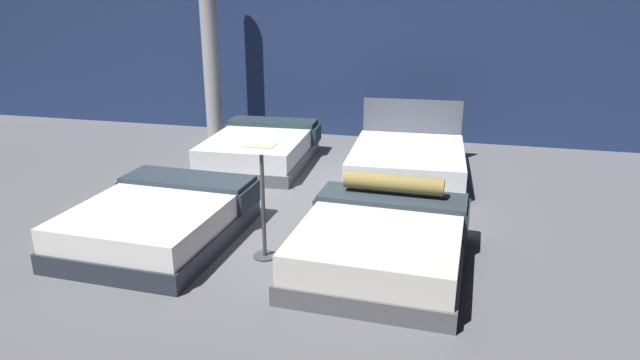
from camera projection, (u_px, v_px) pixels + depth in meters
ground_plane at (301, 209)px, 7.00m from camera, size 18.00×18.00×0.02m
showroom_back_wall at (358, 40)px, 9.91m from camera, size 18.00×0.06×3.50m
bed_0 at (160, 220)px, 6.02m from camera, size 1.63×2.05×0.52m
bed_1 at (381, 243)px, 5.45m from camera, size 1.67×1.99×0.74m
bed_2 at (260, 149)px, 8.70m from camera, size 1.60×2.14×0.55m
bed_3 at (407, 161)px, 8.15m from camera, size 1.73×2.10×0.96m
price_sign at (263, 214)px, 5.56m from camera, size 0.28×0.24×1.19m
support_pillar at (210, 41)px, 9.74m from camera, size 0.29×0.29×3.50m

